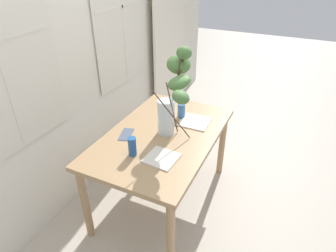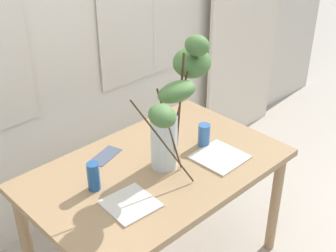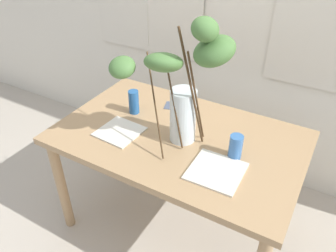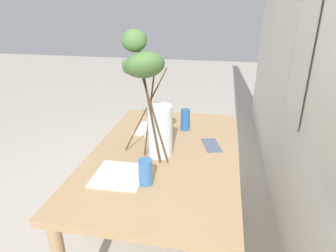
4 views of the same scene
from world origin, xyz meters
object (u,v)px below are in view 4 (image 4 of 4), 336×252
at_px(drinking_glass_blue_right, 146,172).
at_px(plate_square_left, 153,129).
at_px(plate_square_right, 119,175).
at_px(vase_with_branches, 149,96).
at_px(dining_table, 165,165).
at_px(drinking_glass_blue_left, 185,120).

height_order(drinking_glass_blue_right, plate_square_left, drinking_glass_blue_right).
bearing_deg(plate_square_right, vase_with_branches, 156.47).
relative_size(vase_with_branches, plate_square_right, 2.90).
relative_size(dining_table, vase_with_branches, 1.87).
bearing_deg(vase_with_branches, drinking_glass_blue_right, 9.50).
xyz_separation_m(vase_with_branches, plate_square_right, (0.24, -0.10, -0.36)).
height_order(drinking_glass_blue_left, drinking_glass_blue_right, drinking_glass_blue_left).
bearing_deg(plate_square_left, drinking_glass_blue_left, 102.33).
bearing_deg(drinking_glass_blue_right, plate_square_right, -103.53).
height_order(dining_table, vase_with_branches, vase_with_branches).
xyz_separation_m(dining_table, vase_with_branches, (0.06, -0.07, 0.45)).
bearing_deg(drinking_glass_blue_right, dining_table, 175.43).
bearing_deg(vase_with_branches, dining_table, 130.20).
distance_m(drinking_glass_blue_left, plate_square_right, 0.70).
bearing_deg(drinking_glass_blue_left, dining_table, -11.76).
relative_size(drinking_glass_blue_left, plate_square_left, 0.65).
bearing_deg(plate_square_left, vase_with_branches, 11.07).
bearing_deg(dining_table, plate_square_left, -154.43).
distance_m(dining_table, plate_square_right, 0.36).
bearing_deg(dining_table, drinking_glass_blue_right, -4.57).
distance_m(dining_table, vase_with_branches, 0.46).
bearing_deg(plate_square_right, dining_table, 149.51).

